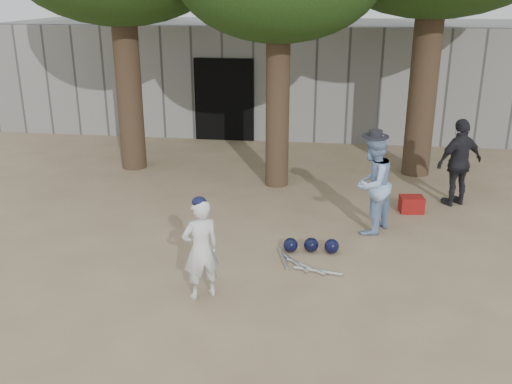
# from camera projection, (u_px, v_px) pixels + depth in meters

# --- Properties ---
(ground) EXTENTS (70.00, 70.00, 0.00)m
(ground) POSITION_uv_depth(u_px,v_px,m) (205.00, 275.00, 8.23)
(ground) COLOR #937C5E
(ground) RESTS_ON ground
(boy_player) EXTENTS (0.60, 0.55, 1.38)m
(boy_player) POSITION_uv_depth(u_px,v_px,m) (201.00, 249.00, 7.43)
(boy_player) COLOR silver
(boy_player) RESTS_ON ground
(spectator_blue) EXTENTS (0.98, 1.04, 1.69)m
(spectator_blue) POSITION_uv_depth(u_px,v_px,m) (372.00, 184.00, 9.44)
(spectator_blue) COLOR #90B0DE
(spectator_blue) RESTS_ON ground
(spectator_dark) EXTENTS (1.05, 0.84, 1.67)m
(spectator_dark) POSITION_uv_depth(u_px,v_px,m) (459.00, 163.00, 10.68)
(spectator_dark) COLOR black
(spectator_dark) RESTS_ON ground
(red_bag) EXTENTS (0.45, 0.37, 0.30)m
(red_bag) POSITION_uv_depth(u_px,v_px,m) (412.00, 204.00, 10.52)
(red_bag) COLOR maroon
(red_bag) RESTS_ON ground
(back_building) EXTENTS (16.00, 5.24, 3.00)m
(back_building) POSITION_uv_depth(u_px,v_px,m) (278.00, 73.00, 17.38)
(back_building) COLOR gray
(back_building) RESTS_ON ground
(helmet_row) EXTENTS (0.87, 0.28, 0.23)m
(helmet_row) POSITION_uv_depth(u_px,v_px,m) (311.00, 245.00, 8.91)
(helmet_row) COLOR black
(helmet_row) RESTS_ON ground
(bat_pile) EXTENTS (1.02, 0.83, 0.06)m
(bat_pile) POSITION_uv_depth(u_px,v_px,m) (300.00, 264.00, 8.48)
(bat_pile) COLOR silver
(bat_pile) RESTS_ON ground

